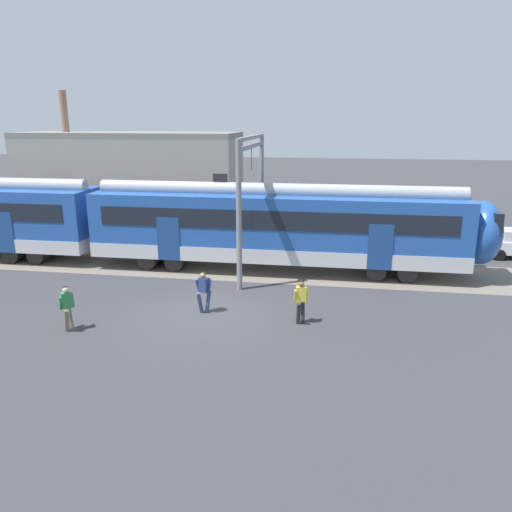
# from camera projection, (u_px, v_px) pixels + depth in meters

# --- Properties ---
(ground_plane) EXTENTS (160.00, 160.00, 0.00)m
(ground_plane) POSITION_uv_depth(u_px,v_px,m) (206.00, 312.00, 19.52)
(ground_plane) COLOR #38383D
(track_bed) EXTENTS (80.00, 4.40, 0.01)m
(track_bed) POSITION_uv_depth(u_px,v_px,m) (71.00, 260.00, 26.68)
(track_bed) COLOR slate
(track_bed) RESTS_ON ground
(pedestrian_green) EXTENTS (0.45, 0.69, 1.67)m
(pedestrian_green) POSITION_uv_depth(u_px,v_px,m) (67.00, 305.00, 17.60)
(pedestrian_green) COLOR #6B6051
(pedestrian_green) RESTS_ON ground
(pedestrian_navy) EXTENTS (0.64, 0.58, 1.67)m
(pedestrian_navy) POSITION_uv_depth(u_px,v_px,m) (204.00, 288.00, 19.24)
(pedestrian_navy) COLOR navy
(pedestrian_navy) RESTS_ON ground
(pedestrian_yellow) EXTENTS (0.54, 0.68, 1.67)m
(pedestrian_yellow) POSITION_uv_depth(u_px,v_px,m) (301.00, 299.00, 18.21)
(pedestrian_yellow) COLOR #28282D
(pedestrian_yellow) RESTS_ON ground
(catenary_gantry) EXTENTS (0.24, 6.64, 6.53)m
(catenary_gantry) POSITION_uv_depth(u_px,v_px,m) (252.00, 183.00, 24.01)
(catenary_gantry) COLOR gray
(catenary_gantry) RESTS_ON ground
(background_building) EXTENTS (15.30, 5.00, 9.20)m
(background_building) POSITION_uv_depth(u_px,v_px,m) (131.00, 179.00, 35.28)
(background_building) COLOR gray
(background_building) RESTS_ON ground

